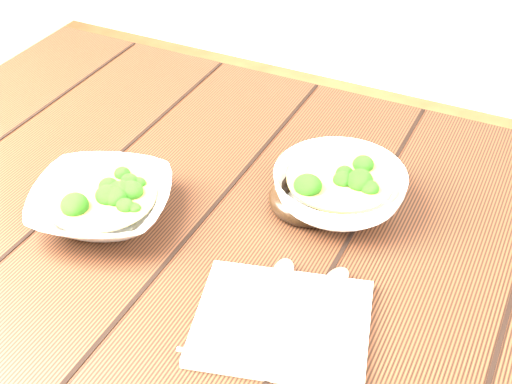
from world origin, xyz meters
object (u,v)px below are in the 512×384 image
(soup_bowl_back, at_px, (339,189))
(table, at_px, (228,271))
(soup_bowl_front, at_px, (102,202))
(napkin, at_px, (282,322))
(trivet, at_px, (309,198))

(soup_bowl_back, bearing_deg, table, -150.83)
(table, relative_size, soup_bowl_front, 4.87)
(soup_bowl_front, relative_size, napkin, 1.20)
(table, distance_m, napkin, 0.26)
(soup_bowl_back, bearing_deg, napkin, -85.10)
(trivet, bearing_deg, napkin, -75.27)
(soup_bowl_front, bearing_deg, trivet, 30.56)
(soup_bowl_back, height_order, napkin, soup_bowl_back)
(soup_bowl_front, xyz_separation_m, trivet, (0.25, 0.15, -0.01))
(soup_bowl_back, relative_size, trivet, 2.10)
(napkin, bearing_deg, soup_bowl_front, 151.26)
(napkin, bearing_deg, soup_bowl_back, 79.92)
(table, bearing_deg, trivet, 30.47)
(table, xyz_separation_m, soup_bowl_back, (0.14, 0.08, 0.15))
(trivet, xyz_separation_m, napkin, (0.06, -0.22, -0.01))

